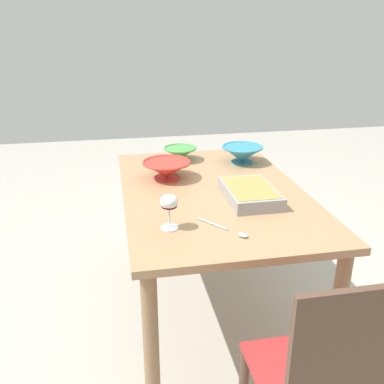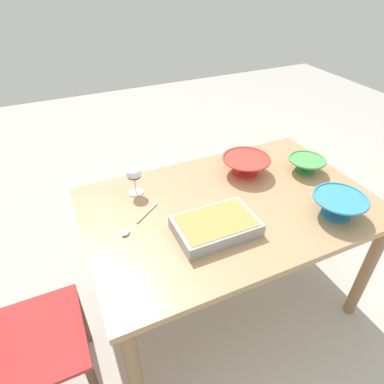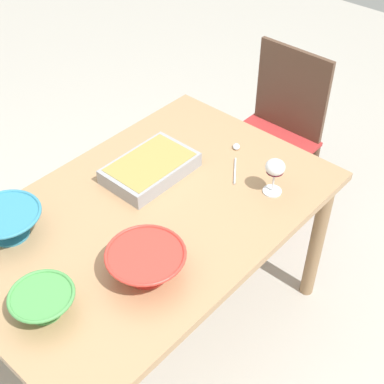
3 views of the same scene
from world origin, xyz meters
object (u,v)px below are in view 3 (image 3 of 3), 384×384
(wine_glass, at_px, (275,170))
(casserole_dish, at_px, (150,167))
(mixing_bowl, at_px, (146,262))
(serving_spoon, at_px, (236,155))
(serving_bowl, at_px, (43,302))
(chair, at_px, (277,129))
(small_bowl, at_px, (8,222))
(dining_table, at_px, (149,229))

(wine_glass, height_order, casserole_dish, wine_glass)
(mixing_bowl, xyz_separation_m, serving_spoon, (-0.69, -0.17, -0.05))
(serving_bowl, bearing_deg, serving_spoon, -177.22)
(chair, distance_m, serving_spoon, 0.66)
(mixing_bowl, relative_size, small_bowl, 1.07)
(casserole_dish, bearing_deg, small_bowl, -13.23)
(dining_table, relative_size, serving_bowl, 6.96)
(casserole_dish, distance_m, serving_bowl, 0.73)
(wine_glass, xyz_separation_m, small_bowl, (0.80, -0.56, -0.05))
(dining_table, relative_size, serving_spoon, 6.32)
(mixing_bowl, height_order, small_bowl, small_bowl)
(casserole_dish, distance_m, small_bowl, 0.58)
(small_bowl, bearing_deg, serving_spoon, 160.53)
(chair, distance_m, serving_bowl, 1.64)
(chair, xyz_separation_m, serving_bowl, (1.60, 0.22, 0.29))
(dining_table, bearing_deg, chair, -172.67)
(small_bowl, relative_size, serving_bowl, 1.22)
(chair, height_order, small_bowl, chair)
(casserole_dish, bearing_deg, serving_spoon, 150.64)
(casserole_dish, distance_m, serving_spoon, 0.37)
(casserole_dish, xyz_separation_m, mixing_bowl, (0.37, 0.36, 0.02))
(wine_glass, bearing_deg, mixing_bowl, -6.60)
(small_bowl, bearing_deg, mixing_bowl, 111.67)
(mixing_bowl, relative_size, serving_bowl, 1.30)
(casserole_dish, xyz_separation_m, small_bowl, (0.57, -0.13, 0.02))
(dining_table, xyz_separation_m, serving_spoon, (-0.48, 0.03, 0.10))
(serving_spoon, bearing_deg, wine_glass, 71.17)
(wine_glass, relative_size, small_bowl, 0.61)
(casserole_dish, relative_size, serving_bowl, 1.76)
(chair, bearing_deg, serving_spoon, 16.24)
(chair, xyz_separation_m, mixing_bowl, (1.28, 0.35, 0.30))
(mixing_bowl, bearing_deg, wine_glass, 173.40)
(wine_glass, distance_m, serving_bowl, 0.95)
(mixing_bowl, xyz_separation_m, small_bowl, (0.19, -0.49, 0.00))
(wine_glass, xyz_separation_m, mixing_bowl, (0.61, -0.07, -0.05))
(chair, relative_size, small_bowl, 3.68)
(chair, height_order, wine_glass, chair)
(serving_spoon, bearing_deg, chair, -163.76)
(wine_glass, distance_m, serving_spoon, 0.28)
(mixing_bowl, distance_m, small_bowl, 0.53)
(serving_bowl, bearing_deg, chair, -172.15)
(wine_glass, height_order, small_bowl, wine_glass)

